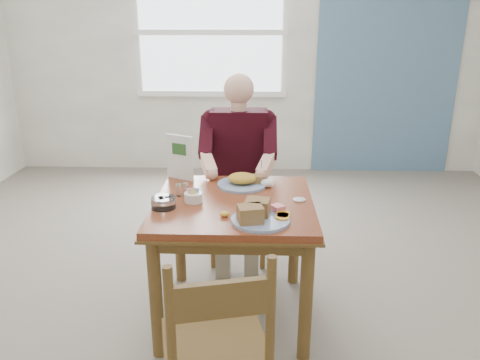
{
  "coord_description": "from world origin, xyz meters",
  "views": [
    {
      "loc": [
        0.12,
        -2.48,
        1.72
      ],
      "look_at": [
        0.04,
        0.0,
        0.88
      ],
      "focal_mm": 35.0,
      "sensor_mm": 36.0,
      "label": 1
    }
  ],
  "objects_px": {
    "table": "(234,219)",
    "diner": "(239,156)",
    "chair_near": "(217,351)",
    "near_plate": "(258,214)",
    "chair_far": "(239,196)",
    "far_plate": "(243,181)"
  },
  "relations": [
    {
      "from": "chair_near",
      "to": "diner",
      "type": "distance_m",
      "value": 1.68
    },
    {
      "from": "table",
      "to": "chair_far",
      "type": "relative_size",
      "value": 0.97
    },
    {
      "from": "diner",
      "to": "far_plate",
      "type": "distance_m",
      "value": 0.45
    },
    {
      "from": "chair_far",
      "to": "far_plate",
      "type": "relative_size",
      "value": 3.09
    },
    {
      "from": "chair_near",
      "to": "far_plate",
      "type": "height_order",
      "value": "chair_near"
    },
    {
      "from": "chair_far",
      "to": "far_plate",
      "type": "bearing_deg",
      "value": -85.22
    },
    {
      "from": "table",
      "to": "chair_near",
      "type": "distance_m",
      "value": 0.96
    },
    {
      "from": "chair_far",
      "to": "diner",
      "type": "height_order",
      "value": "diner"
    },
    {
      "from": "chair_far",
      "to": "near_plate",
      "type": "distance_m",
      "value": 1.13
    },
    {
      "from": "near_plate",
      "to": "chair_near",
      "type": "bearing_deg",
      "value": -103.57
    },
    {
      "from": "chair_far",
      "to": "chair_near",
      "type": "distance_m",
      "value": 1.74
    },
    {
      "from": "chair_near",
      "to": "table",
      "type": "bearing_deg",
      "value": 88.63
    },
    {
      "from": "chair_near",
      "to": "far_plate",
      "type": "relative_size",
      "value": 3.09
    },
    {
      "from": "table",
      "to": "diner",
      "type": "height_order",
      "value": "diner"
    },
    {
      "from": "near_plate",
      "to": "far_plate",
      "type": "height_order",
      "value": "near_plate"
    },
    {
      "from": "table",
      "to": "chair_far",
      "type": "bearing_deg",
      "value": 90.0
    },
    {
      "from": "diner",
      "to": "chair_near",
      "type": "bearing_deg",
      "value": -90.79
    },
    {
      "from": "chair_near",
      "to": "far_plate",
      "type": "distance_m",
      "value": 1.24
    },
    {
      "from": "table",
      "to": "near_plate",
      "type": "distance_m",
      "value": 0.34
    },
    {
      "from": "near_plate",
      "to": "chair_far",
      "type": "bearing_deg",
      "value": 97.32
    },
    {
      "from": "chair_near",
      "to": "diner",
      "type": "bearing_deg",
      "value": 89.21
    },
    {
      "from": "chair_near",
      "to": "chair_far",
      "type": "bearing_deg",
      "value": 89.26
    }
  ]
}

